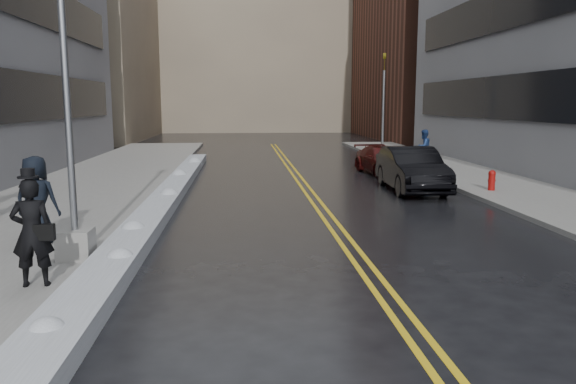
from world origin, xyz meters
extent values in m
plane|color=black|center=(0.00, 0.00, 0.00)|extent=(160.00, 160.00, 0.00)
cube|color=gray|center=(-5.75, 10.00, 0.07)|extent=(5.50, 50.00, 0.15)
cube|color=gray|center=(10.00, 10.00, 0.07)|extent=(4.00, 50.00, 0.15)
cube|color=gold|center=(2.35, 10.00, 0.00)|extent=(0.12, 50.00, 0.01)
cube|color=gold|center=(2.65, 10.00, 0.00)|extent=(0.12, 50.00, 0.01)
cube|color=silver|center=(-2.45, 8.00, 0.17)|extent=(0.90, 30.00, 0.34)
cube|color=gray|center=(-15.50, 44.00, 9.00)|extent=(14.00, 22.00, 18.00)
cube|color=gray|center=(2.00, 60.00, 11.00)|extent=(36.00, 16.00, 22.00)
cube|color=gray|center=(-3.30, 2.00, 0.45)|extent=(0.65, 0.65, 0.60)
cylinder|color=gray|center=(-3.30, 2.00, 4.25)|extent=(0.14, 0.14, 7.00)
cylinder|color=maroon|center=(9.00, 10.00, 0.45)|extent=(0.24, 0.24, 0.60)
sphere|color=maroon|center=(9.00, 10.00, 0.75)|extent=(0.26, 0.26, 0.26)
cylinder|color=maroon|center=(9.00, 10.00, 0.50)|extent=(0.25, 0.10, 0.10)
cylinder|color=gray|center=(8.50, 24.00, 2.65)|extent=(0.14, 0.14, 5.00)
imported|color=#594C0C|center=(8.50, 24.00, 5.65)|extent=(0.16, 0.20, 1.00)
imported|color=black|center=(-3.51, 0.32, 1.09)|extent=(0.74, 0.54, 1.87)
imported|color=black|center=(-4.48, 3.32, 1.14)|extent=(1.04, 0.75, 1.97)
imported|color=navy|center=(9.28, 18.59, 1.03)|extent=(1.08, 1.02, 1.77)
imported|color=black|center=(6.35, 10.98, 0.82)|extent=(1.87, 5.01, 1.64)
imported|color=#3F0B0A|center=(6.56, 15.97, 0.64)|extent=(2.25, 4.57, 1.28)
camera|label=1|loc=(0.07, -9.30, 3.27)|focal=35.00mm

